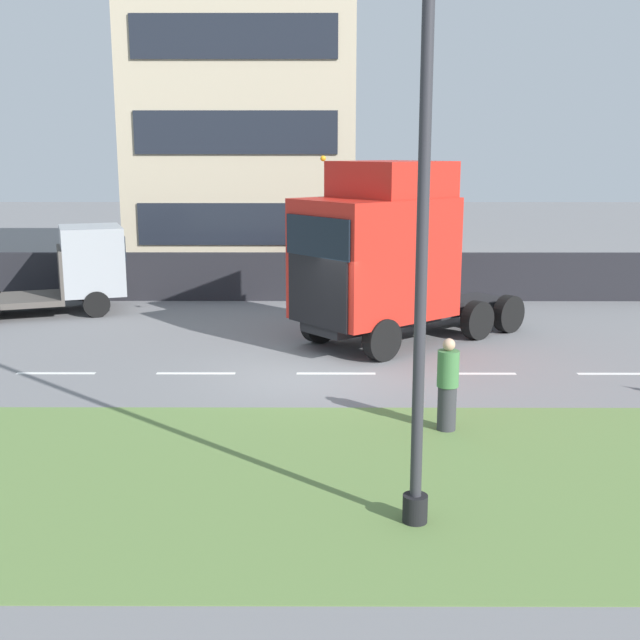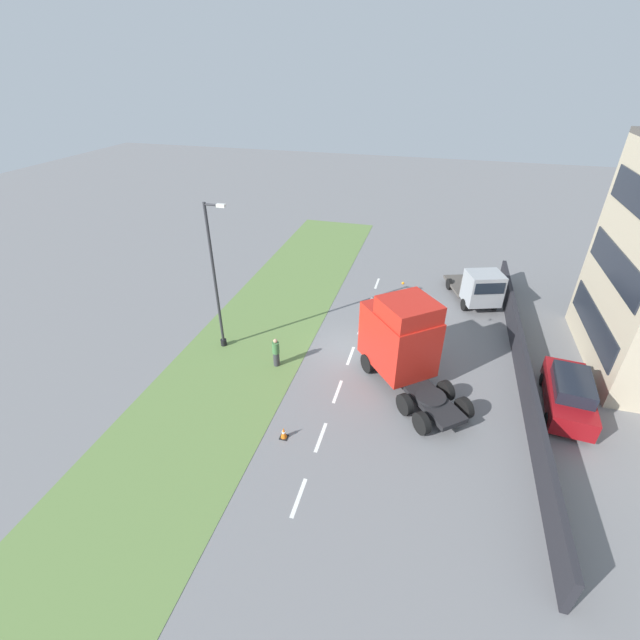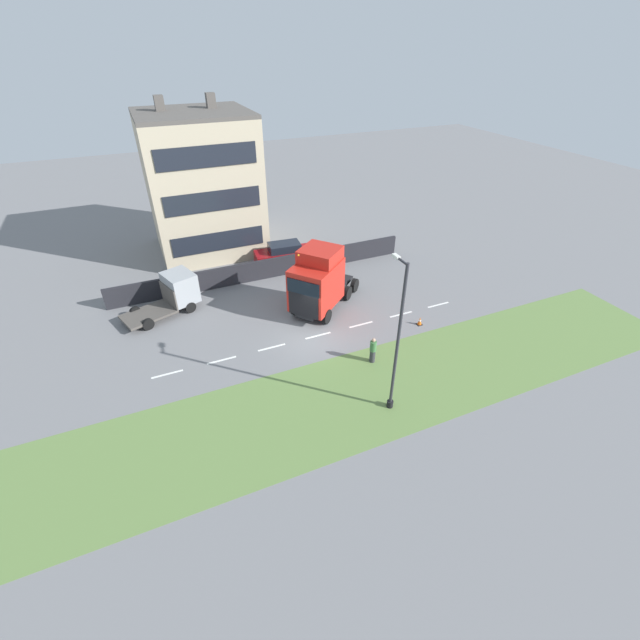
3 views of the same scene
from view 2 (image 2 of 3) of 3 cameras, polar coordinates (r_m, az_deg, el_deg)
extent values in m
plane|color=slate|center=(25.05, 4.44, -3.86)|extent=(120.00, 120.00, 0.00)
cube|color=#607F42|center=(26.57, -8.33, -1.83)|extent=(7.00, 44.00, 0.01)
cube|color=white|center=(17.81, -2.85, -22.57)|extent=(0.16, 1.80, 0.00)
cube|color=white|center=(19.77, 0.11, -15.36)|extent=(0.16, 1.80, 0.00)
cube|color=white|center=(22.02, 2.35, -9.50)|extent=(0.16, 1.80, 0.00)
cube|color=white|center=(24.48, 4.10, -4.77)|extent=(0.16, 1.80, 0.00)
cube|color=white|center=(27.10, 5.51, -0.92)|extent=(0.16, 1.80, 0.00)
cube|color=white|center=(29.83, 6.66, 2.24)|extent=(0.16, 1.80, 0.00)
cube|color=white|center=(32.65, 7.61, 4.86)|extent=(0.16, 1.80, 0.00)
cube|color=#232328|center=(24.92, 25.30, -5.17)|extent=(0.25, 24.00, 1.62)
cube|color=#1E232D|center=(27.53, 32.61, -0.24)|extent=(0.08, 7.50, 1.57)
cube|color=#1E232D|center=(26.22, 34.68, 6.04)|extent=(0.08, 7.50, 1.57)
cube|color=black|center=(22.09, 12.16, -7.93)|extent=(5.37, 6.08, 0.24)
cube|color=red|center=(22.10, 10.41, -2.43)|extent=(4.35, 4.49, 3.03)
cube|color=black|center=(23.75, 7.81, -1.49)|extent=(1.73, 1.45, 1.70)
cube|color=black|center=(23.07, 8.04, 1.29)|extent=(1.83, 1.53, 0.97)
cube|color=red|center=(20.71, 11.75, 1.32)|extent=(3.42, 3.42, 0.90)
sphere|color=orange|center=(22.02, 11.01, 4.85)|extent=(0.14, 0.14, 0.14)
cylinder|color=black|center=(21.10, 14.55, -9.85)|extent=(2.01, 2.01, 0.12)
cylinder|color=black|center=(23.14, 6.38, -5.74)|extent=(0.91, 1.01, 1.04)
cylinder|color=black|center=(24.25, 11.30, -4.28)|extent=(0.91, 1.01, 1.04)
cylinder|color=black|center=(20.91, 11.23, -10.98)|extent=(0.91, 1.01, 1.04)
cylinder|color=black|center=(22.13, 16.42, -9.04)|extent=(0.91, 1.01, 1.04)
cylinder|color=black|center=(20.15, 13.39, -13.25)|extent=(0.91, 1.01, 1.04)
cylinder|color=black|center=(21.42, 18.66, -11.07)|extent=(0.91, 1.01, 1.04)
cube|color=#999EA3|center=(30.08, 20.89, 4.02)|extent=(2.68, 2.45, 2.09)
cube|color=black|center=(29.16, 21.71, 3.90)|extent=(1.84, 0.68, 0.75)
cube|color=#4C4742|center=(32.69, 18.84, 4.36)|extent=(3.19, 3.92, 0.18)
cube|color=#4C4742|center=(31.00, 20.13, 4.33)|extent=(2.10, 0.82, 1.46)
cylinder|color=black|center=(31.05, 22.18, 2.03)|extent=(0.49, 0.83, 0.80)
cylinder|color=black|center=(30.23, 18.70, 1.94)|extent=(0.49, 0.83, 0.80)
cylinder|color=black|center=(33.55, 20.12, 4.64)|extent=(0.49, 0.83, 0.80)
cylinder|color=black|center=(32.79, 16.85, 4.62)|extent=(0.49, 0.83, 0.80)
cube|color=maroon|center=(23.74, 30.14, -8.74)|extent=(2.29, 4.91, 0.97)
cube|color=black|center=(23.19, 30.70, -7.36)|extent=(1.82, 2.75, 0.65)
cylinder|color=black|center=(25.03, 27.55, -7.04)|extent=(0.26, 0.66, 0.64)
cylinder|color=black|center=(25.42, 31.47, -7.67)|extent=(0.26, 0.66, 0.64)
cylinder|color=black|center=(22.61, 28.03, -11.67)|extent=(0.26, 0.66, 0.64)
cylinder|color=black|center=(23.05, 32.41, -12.26)|extent=(0.26, 0.66, 0.64)
cylinder|color=black|center=(25.81, -12.72, -2.92)|extent=(0.34, 0.34, 0.40)
cylinder|color=#2D2D33|center=(23.83, -13.83, 5.14)|extent=(0.16, 0.16, 8.48)
cylinder|color=#2D2D33|center=(22.17, -14.14, 14.66)|extent=(0.90, 0.11, 0.11)
cube|color=silver|center=(21.96, -13.08, 14.64)|extent=(0.44, 0.20, 0.16)
cylinder|color=#333338|center=(23.60, -5.83, -5.19)|extent=(0.34, 0.34, 0.83)
cylinder|color=#3F723F|center=(23.16, -5.93, -3.70)|extent=(0.39, 0.39, 0.66)
sphere|color=tan|center=(22.91, -5.99, -2.80)|extent=(0.23, 0.23, 0.23)
cube|color=black|center=(19.82, -4.83, -15.31)|extent=(0.36, 0.36, 0.03)
cone|color=orange|center=(19.61, -4.87, -14.73)|extent=(0.28, 0.28, 0.55)
cylinder|color=white|center=(19.59, -4.87, -14.67)|extent=(0.17, 0.17, 0.07)
camera|label=1|loc=(30.47, -30.19, 9.14)|focal=45.00mm
camera|label=3|loc=(37.62, -29.86, 31.22)|focal=24.00mm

